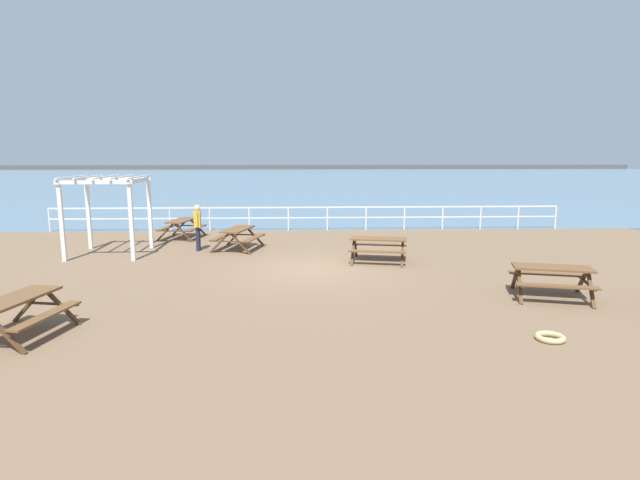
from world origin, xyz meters
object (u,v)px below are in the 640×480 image
(picnic_table_near_left, at_px, (16,307))
(visitor, at_px, (198,225))
(picnic_table_seaward, at_px, (238,234))
(lattice_pergola, at_px, (107,197))
(picnic_table_far_left, at_px, (552,274))
(picnic_table_far_right, at_px, (182,224))
(picnic_table_near_right, at_px, (378,244))

(picnic_table_near_left, height_order, visitor, visitor)
(picnic_table_seaward, bearing_deg, lattice_pergola, 113.95)
(picnic_table_near_left, height_order, lattice_pergola, lattice_pergola)
(picnic_table_far_left, relative_size, picnic_table_far_right, 1.05)
(picnic_table_near_right, xyz_separation_m, visitor, (-6.19, 2.15, 0.36))
(picnic_table_near_left, height_order, picnic_table_near_right, same)
(picnic_table_far_left, distance_m, picnic_table_far_right, 14.28)
(picnic_table_near_left, xyz_separation_m, picnic_table_far_right, (0.60, 11.32, 0.00))
(picnic_table_far_left, height_order, lattice_pergola, lattice_pergola)
(picnic_table_seaward, distance_m, lattice_pergola, 4.61)
(picnic_table_far_left, bearing_deg, visitor, 161.77)
(visitor, relative_size, lattice_pergola, 0.61)
(picnic_table_far_right, height_order, visitor, visitor)
(picnic_table_near_right, xyz_separation_m, picnic_table_seaward, (-4.78, 2.31, 0.00))
(picnic_table_near_left, bearing_deg, picnic_table_near_right, -39.95)
(picnic_table_far_left, height_order, picnic_table_far_right, same)
(picnic_table_seaward, bearing_deg, visitor, 111.07)
(picnic_table_near_right, bearing_deg, picnic_table_far_right, 158.99)
(picnic_table_far_left, xyz_separation_m, picnic_table_far_right, (-10.94, 9.19, 0.00))
(picnic_table_near_left, bearing_deg, picnic_table_far_left, -68.45)
(picnic_table_near_left, bearing_deg, visitor, -0.64)
(visitor, distance_m, lattice_pergola, 3.15)
(picnic_table_near_right, distance_m, picnic_table_seaward, 5.31)
(picnic_table_seaward, height_order, visitor, visitor)
(picnic_table_far_right, bearing_deg, picnic_table_near_right, -113.84)
(picnic_table_near_right, distance_m, picnic_table_far_right, 8.84)
(picnic_table_far_right, distance_m, picnic_table_seaward, 3.64)
(picnic_table_near_left, bearing_deg, lattice_pergola, 19.07)
(picnic_table_near_left, relative_size, visitor, 1.24)
(picnic_table_near_right, bearing_deg, picnic_table_far_left, -38.15)
(lattice_pergola, bearing_deg, picnic_table_far_right, 61.30)
(picnic_table_near_left, xyz_separation_m, lattice_pergola, (-1.13, 8.05, 1.41))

